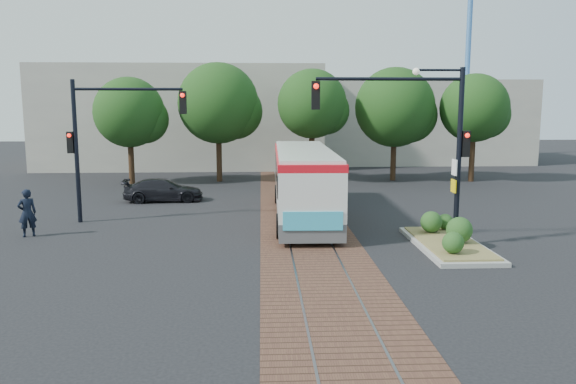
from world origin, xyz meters
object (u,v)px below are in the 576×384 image
at_px(signal_pole_left, 103,131).
at_px(traffic_island, 448,237).
at_px(signal_pole_main, 425,128).
at_px(officer, 27,213).
at_px(city_bus, 304,179).
at_px(parked_car, 163,190).

bearing_deg(signal_pole_left, traffic_island, -20.36).
relative_size(signal_pole_main, officer, 3.28).
xyz_separation_m(city_bus, traffic_island, (4.70, -5.60, -1.36)).
distance_m(traffic_island, officer, 15.61).
xyz_separation_m(city_bus, signal_pole_left, (-8.49, -0.70, 2.17)).
distance_m(city_bus, traffic_island, 7.44).
relative_size(signal_pole_left, parked_car, 1.48).
bearing_deg(signal_pole_left, city_bus, 4.75).
bearing_deg(officer, signal_pole_main, 140.56).
distance_m(signal_pole_main, parked_car, 15.07).
bearing_deg(parked_car, signal_pole_left, 159.08).
height_order(officer, parked_car, officer).
distance_m(signal_pole_left, officer, 4.54).
xyz_separation_m(city_bus, parked_car, (-6.97, 4.47, -1.11)).
bearing_deg(signal_pole_left, officer, -130.57).
relative_size(traffic_island, signal_pole_main, 0.87).
bearing_deg(signal_pole_left, signal_pole_main, -21.45).
xyz_separation_m(officer, parked_car, (3.76, 7.79, -0.33)).
relative_size(traffic_island, officer, 2.84).
height_order(signal_pole_left, parked_car, signal_pole_left).
height_order(signal_pole_main, signal_pole_left, signal_pole_main).
height_order(traffic_island, signal_pole_main, signal_pole_main).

